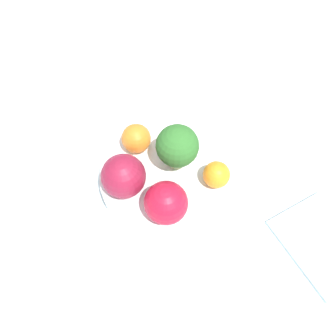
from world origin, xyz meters
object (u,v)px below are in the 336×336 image
apple_green (124,176)px  napkin (322,243)px  broccoli (177,147)px  orange_front (216,175)px  orange_back (136,138)px  bowl (168,177)px  apple_red (166,203)px

apple_green → napkin: 0.30m
broccoli → orange_front: (-0.05, 0.04, -0.02)m
broccoli → orange_back: size_ratio=1.71×
orange_front → bowl: bearing=-19.9°
bowl → broccoli: (-0.01, -0.01, 0.06)m
orange_front → apple_red: bearing=28.2°
bowl → orange_back: size_ratio=4.58×
orange_back → napkin: bearing=145.5°
apple_red → orange_front: bearing=-151.8°
apple_red → orange_back: 0.12m
broccoli → apple_green: bearing=22.5°
apple_green → napkin: size_ratio=0.40×
broccoli → apple_red: 0.08m
orange_front → napkin: 0.18m
apple_green → orange_back: (-0.02, -0.07, -0.01)m
bowl → orange_back: orange_back is taller
broccoli → bowl: bearing=41.4°
broccoli → orange_back: broccoli is taller
apple_green → napkin: bearing=159.2°
broccoli → apple_green: size_ratio=1.23×
broccoli → orange_front: bearing=144.6°
bowl → broccoli: 0.06m
bowl → orange_back: bearing=-49.1°
apple_red → apple_green: size_ratio=0.94×
broccoli → orange_back: bearing=-32.7°
apple_green → orange_front: (-0.13, 0.00, -0.01)m
bowl → broccoli: bearing=-138.6°
orange_front → broccoli: bearing=-35.4°
bowl → napkin: (-0.21, 0.12, -0.01)m
orange_back → napkin: 0.31m
apple_green → napkin: apple_green is taller
bowl → apple_red: size_ratio=3.48×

